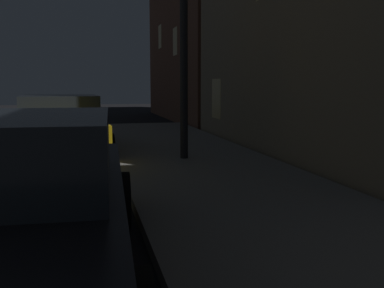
{
  "coord_description": "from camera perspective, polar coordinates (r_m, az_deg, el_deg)",
  "views": [
    {
      "loc": [
        3.45,
        0.39,
        1.66
      ],
      "look_at": [
        4.21,
        3.57,
        1.22
      ],
      "focal_mm": 41.24,
      "sensor_mm": 36.0,
      "label": 1
    }
  ],
  "objects": [
    {
      "name": "car_yellow_cab",
      "position": [
        10.63,
        -16.59,
        2.16
      ],
      "size": [
        2.29,
        4.52,
        1.43
      ],
      "color": "gold",
      "rests_on": "ground"
    },
    {
      "name": "building_far",
      "position": [
        22.73,
        5.27,
        17.61
      ],
      "size": [
        6.53,
        11.89,
        11.24
      ],
      "color": "brown",
      "rests_on": "ground"
    },
    {
      "name": "car_black",
      "position": [
        3.84,
        -22.11,
        -7.28
      ],
      "size": [
        2.14,
        4.53,
        1.43
      ],
      "color": "black",
      "rests_on": "ground"
    }
  ]
}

